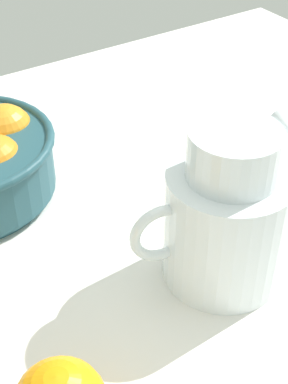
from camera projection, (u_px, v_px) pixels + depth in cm
name	position (u px, v px, depth cm)	size (l,w,h in cm)	color
ground_plane	(130.00, 247.00, 76.28)	(139.80, 105.00, 3.00)	white
juice_pitcher	(225.00, 223.00, 66.19)	(19.06, 14.23, 20.38)	white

